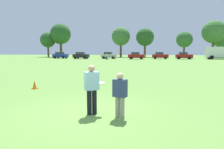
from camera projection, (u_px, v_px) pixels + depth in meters
The scene contains 20 objects.
ground_plane at pixel (90, 113), 7.26m from camera, with size 195.23×195.23×0.00m, color #608C3D.
player_thrower at pixel (92, 87), 6.99m from camera, with size 0.55×0.46×1.71m.
player_defender at pixel (120, 93), 6.65m from camera, with size 0.50×0.38×1.49m.
frisbee at pixel (101, 83), 7.15m from camera, with size 0.27×0.27×0.07m.
traffic_cone at pixel (35, 85), 11.83m from camera, with size 0.32×0.32×0.48m.
parked_car_near_left at pixel (60, 55), 58.13m from camera, with size 4.32×2.45×1.82m.
parked_car_mid_left at pixel (81, 55), 55.14m from camera, with size 4.32×2.45×1.82m.
parked_car_center at pixel (109, 55), 55.95m from camera, with size 4.32×2.45×1.82m.
parked_car_mid_right at pixel (136, 56), 53.10m from camera, with size 4.32×2.45×1.82m.
parked_car_near_right at pixel (160, 55), 54.17m from camera, with size 4.32×2.45×1.82m.
parked_car_far_right at pixel (184, 56), 52.95m from camera, with size 4.32×2.45×1.82m.
box_truck at pixel (223, 52), 52.61m from camera, with size 8.65×3.41×3.18m.
bystander_sideline_watcher at pixel (107, 56), 49.68m from camera, with size 0.47×0.35×1.55m.
tree_west_oak at pixel (48, 40), 71.44m from camera, with size 5.26×5.26×8.54m.
tree_west_maple at pixel (61, 34), 70.66m from camera, with size 7.03×7.03×11.43m.
tree_center_elm at pixel (121, 37), 69.11m from camera, with size 6.18×6.18×10.05m.
tree_east_birch at pixel (145, 37), 68.39m from camera, with size 5.94×5.94×9.65m.
tree_east_oak at pixel (184, 40), 64.60m from camera, with size 5.05×5.05×8.20m.
tree_far_east_pine at pixel (214, 32), 63.15m from camera, with size 7.08×7.08×11.51m.
tree_far_west_pine at pixel (221, 40), 66.25m from camera, with size 5.02×5.02×8.16m.
Camera 1 is at (1.67, -6.90, 2.19)m, focal length 32.90 mm.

